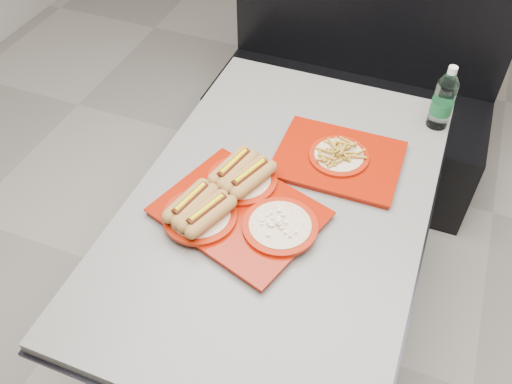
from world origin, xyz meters
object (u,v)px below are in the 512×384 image
at_px(water_bottle, 443,101).
at_px(tray_far, 339,157).
at_px(tray_near, 235,205).
at_px(diner_table, 278,234).
at_px(booth_bench, 351,95).

bearing_deg(water_bottle, tray_far, -130.91).
bearing_deg(water_bottle, tray_near, -128.17).
height_order(diner_table, water_bottle, water_bottle).
relative_size(diner_table, tray_near, 2.59).
bearing_deg(booth_bench, diner_table, -90.00).
xyz_separation_m(diner_table, tray_far, (0.12, 0.24, 0.19)).
bearing_deg(water_bottle, booth_bench, 126.92).
bearing_deg(tray_far, diner_table, -117.88).
bearing_deg(booth_bench, water_bottle, -53.08).
relative_size(diner_table, booth_bench, 1.05).
height_order(diner_table, booth_bench, booth_bench).
xyz_separation_m(diner_table, booth_bench, (0.00, 1.09, -0.18)).
bearing_deg(tray_far, booth_bench, 98.27).
relative_size(tray_near, tray_far, 1.33).
bearing_deg(tray_near, diner_table, 40.96).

